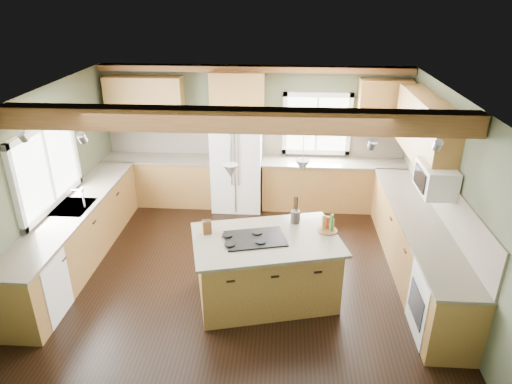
{
  "coord_description": "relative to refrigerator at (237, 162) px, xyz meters",
  "views": [
    {
      "loc": [
        0.58,
        -5.74,
        3.88
      ],
      "look_at": [
        0.17,
        0.3,
        1.12
      ],
      "focal_mm": 32.0,
      "sensor_mm": 36.0,
      "label": 1
    }
  ],
  "objects": [
    {
      "name": "knife_block",
      "position": [
        -0.11,
        -2.71,
        0.11
      ],
      "size": [
        0.13,
        0.11,
        0.18
      ],
      "primitive_type": "cube",
      "rotation": [
        0.0,
        0.0,
        0.34
      ],
      "color": "brown",
      "rests_on": "island_top"
    },
    {
      "name": "counter_left",
      "position": [
        -2.2,
        -2.07,
        0.0
      ],
      "size": [
        0.64,
        3.74,
        0.04
      ],
      "primitive_type": "cube",
      "color": "#4D4538",
      "rests_on": "base_cab_left"
    },
    {
      "name": "cooktop",
      "position": [
        0.53,
        -2.83,
        0.03
      ],
      "size": [
        0.86,
        0.68,
        0.02
      ],
      "primitive_type": "cube",
      "rotation": [
        0.0,
        0.0,
        0.25
      ],
      "color": "black",
      "rests_on": "island_top"
    },
    {
      "name": "counter_back_left",
      "position": [
        -1.49,
        0.08,
        0.0
      ],
      "size": [
        2.06,
        0.64,
        0.04
      ],
      "primitive_type": "cube",
      "color": "#4D4538",
      "rests_on": "base_cab_back_left"
    },
    {
      "name": "counter_right",
      "position": [
        2.8,
        -2.07,
        0.0
      ],
      "size": [
        0.64,
        3.74,
        0.04
      ],
      "primitive_type": "cube",
      "color": "#4D4538",
      "rests_on": "base_cab_right"
    },
    {
      "name": "oven",
      "position": [
        2.79,
        -3.37,
        -0.47
      ],
      "size": [
        0.6,
        0.72,
        0.84
      ],
      "primitive_type": "cube",
      "color": "white",
      "rests_on": "floor"
    },
    {
      "name": "wall_right",
      "position": [
        3.1,
        -2.12,
        0.4
      ],
      "size": [
        0.0,
        5.0,
        5.0
      ],
      "primitive_type": "plane",
      "rotation": [
        1.57,
        0.0,
        -1.57
      ],
      "color": "#424934",
      "rests_on": "ground"
    },
    {
      "name": "upper_cab_right",
      "position": [
        2.92,
        -1.22,
        1.05
      ],
      "size": [
        0.35,
        2.2,
        0.9
      ],
      "primitive_type": "cube",
      "color": "brown",
      "rests_on": "wall_right"
    },
    {
      "name": "pendant_right",
      "position": [
        1.1,
        -2.68,
        0.98
      ],
      "size": [
        0.18,
        0.18,
        0.16
      ],
      "primitive_type": "cone",
      "rotation": [
        3.14,
        0.0,
        0.0
      ],
      "color": "#B2B2B7",
      "rests_on": "ceiling"
    },
    {
      "name": "dishwasher",
      "position": [
        -2.19,
        -3.37,
        -0.47
      ],
      "size": [
        0.6,
        0.6,
        0.84
      ],
      "primitive_type": "cube",
      "color": "white",
      "rests_on": "floor"
    },
    {
      "name": "window_back",
      "position": [
        1.45,
        0.36,
        0.65
      ],
      "size": [
        1.1,
        0.04,
        1.0
      ],
      "primitive_type": "cube",
      "color": "white",
      "rests_on": "wall_back"
    },
    {
      "name": "island_top",
      "position": [
        0.67,
        -2.79,
        0.0
      ],
      "size": [
        2.1,
        1.61,
        0.04
      ],
      "primitive_type": "cube",
      "rotation": [
        0.0,
        0.0,
        0.25
      ],
      "color": "#4D4538",
      "rests_on": "island"
    },
    {
      "name": "upper_cab_back_left",
      "position": [
        -1.69,
        0.21,
        1.05
      ],
      "size": [
        1.4,
        0.35,
        0.9
      ],
      "primitive_type": "cube",
      "color": "brown",
      "rests_on": "wall_back"
    },
    {
      "name": "ceiling_beam",
      "position": [
        0.3,
        -2.79,
        1.57
      ],
      "size": [
        5.55,
        0.26,
        0.26
      ],
      "primitive_type": "cube",
      "color": "#513017",
      "rests_on": "ceiling"
    },
    {
      "name": "base_cab_right",
      "position": [
        2.8,
        -2.07,
        -0.46
      ],
      "size": [
        0.6,
        3.7,
        0.88
      ],
      "primitive_type": "cube",
      "color": "brown",
      "rests_on": "floor"
    },
    {
      "name": "microwave",
      "position": [
        2.88,
        -2.17,
        0.65
      ],
      "size": [
        0.4,
        0.7,
        0.38
      ],
      "primitive_type": "cube",
      "color": "white",
      "rests_on": "wall_right"
    },
    {
      "name": "bottle_tray",
      "position": [
        1.47,
        -2.55,
        0.14
      ],
      "size": [
        0.27,
        0.27,
        0.24
      ],
      "primitive_type": null,
      "rotation": [
        0.0,
        0.0,
        0.05
      ],
      "color": "#5B321B",
      "rests_on": "island_top"
    },
    {
      "name": "wall_back",
      "position": [
        0.3,
        0.38,
        0.4
      ],
      "size": [
        5.6,
        0.0,
        5.6
      ],
      "primitive_type": "plane",
      "rotation": [
        1.57,
        0.0,
        0.0
      ],
      "color": "#424934",
      "rests_on": "ground"
    },
    {
      "name": "soffit_trim",
      "position": [
        0.3,
        0.28,
        1.64
      ],
      "size": [
        5.55,
        0.2,
        0.1
      ],
      "primitive_type": "cube",
      "color": "#513017",
      "rests_on": "ceiling"
    },
    {
      "name": "floor",
      "position": [
        0.3,
        -2.12,
        -0.9
      ],
      "size": [
        5.6,
        5.6,
        0.0
      ],
      "primitive_type": "plane",
      "color": "black",
      "rests_on": "ground"
    },
    {
      "name": "window_left",
      "position": [
        -2.48,
        -2.07,
        0.65
      ],
      "size": [
        0.04,
        1.6,
        1.05
      ],
      "primitive_type": "cube",
      "color": "white",
      "rests_on": "wall_left"
    },
    {
      "name": "ceiling",
      "position": [
        0.3,
        -2.12,
        1.7
      ],
      "size": [
        5.6,
        5.6,
        0.0
      ],
      "primitive_type": "plane",
      "rotation": [
        3.14,
        0.0,
        0.0
      ],
      "color": "silver",
      "rests_on": "wall_back"
    },
    {
      "name": "base_cab_back_right",
      "position": [
        1.79,
        0.08,
        -0.46
      ],
      "size": [
        2.62,
        0.6,
        0.88
      ],
      "primitive_type": "cube",
      "color": "brown",
      "rests_on": "floor"
    },
    {
      "name": "utensil_crock",
      "position": [
        1.05,
        -2.34,
        0.11
      ],
      "size": [
        0.16,
        0.16,
        0.17
      ],
      "primitive_type": "cylinder",
      "rotation": [
        0.0,
        0.0,
        0.24
      ],
      "color": "#39312D",
      "rests_on": "island_top"
    },
    {
      "name": "counter_back_right",
      "position": [
        1.79,
        0.08,
        0.0
      ],
      "size": [
        2.66,
        0.64,
        0.04
      ],
      "primitive_type": "cube",
      "color": "#4D4538",
      "rests_on": "base_cab_back_right"
    },
    {
      "name": "base_cab_back_left",
      "position": [
        -1.49,
        0.08,
        -0.46
      ],
      "size": [
        2.02,
        0.6,
        0.88
      ],
      "primitive_type": "cube",
      "color": "brown",
      "rests_on": "floor"
    },
    {
      "name": "pendant_left",
      "position": [
        0.25,
        -2.9,
        0.98
      ],
      "size": [
        0.18,
        0.18,
        0.16
      ],
      "primitive_type": "cone",
      "rotation": [
        3.14,
        0.0,
        0.0
      ],
      "color": "#B2B2B7",
      "rests_on": "ceiling"
    },
    {
      "name": "backsplash_back",
      "position": [
        0.3,
        0.36,
        0.31
      ],
      "size": [
        5.58,
        0.03,
        0.58
      ],
      "primitive_type": "cube",
      "color": "brown",
      "rests_on": "wall_back"
    },
    {
      "name": "faucet",
      "position": [
        -2.02,
        -2.07,
        0.15
      ],
      "size": [
        0.02,
        0.02,
        0.28
      ],
      "primitive_type": "cylinder",
      "color": "#B2B2B7",
      "rests_on": "sink"
    },
    {
      "name": "backsplash_right",
      "position": [
        3.08,
        -2.07,
        0.31
      ],
      "size": [
        0.03,
        3.7,
        0.58
      ],
      "primitive_type": "cube",
      "color": "brown",
      "rests_on": "wall_right"
    },
    {
      "name": "upper_cab_over_fridge",
      "position": [
        -0.0,
        0.21,
        1.25
      ],
      "size": [
        0.96,
        0.35,
        0.7
      ],
      "primitive_type": "cube",
      "color": "brown",
      "rests_on": "wall_back"
    },
    {
      "name": "upper_cab_back_corner",
      "position": [
        2.6,
        0.21,
        1.05
      ],
      "size": [
        0.9,
        0.35,
        0.9
      ],
      "primitive_type": "cube",
      "color": "brown",
      "rests_on": "wall_back"
    },
    {
      "name": "sink",
      "position": [
        -2.2,
        -2.07,
        0.01
      ],
      "size": [
        0.5,
        0.65,
        0.03
      ],
      "primitive_type": "cube",
      "color": "#262628",
      "rests_on": "counter_left"
    },
    {
      "name": "island",
      "position": [
        0.67,
        -2.79,
        -0.46
      ],
      "size": [
        1.96,
        1.46,
        0.88
      ],
      "primitive_type": "cube",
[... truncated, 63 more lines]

